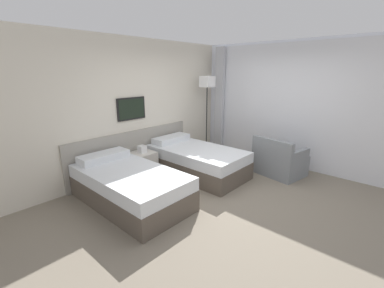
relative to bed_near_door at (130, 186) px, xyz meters
name	(u,v)px	position (x,y,z in m)	size (l,w,h in m)	color
ground_plane	(230,194)	(1.30, -1.07, -0.28)	(16.00, 16.00, 0.00)	slate
wall_headboard	(148,109)	(1.27, 1.05, 1.01)	(10.00, 0.10, 2.70)	beige
wall_window	(291,106)	(3.42, -1.17, 1.06)	(0.21, 4.60, 2.70)	white
bed_near_door	(130,186)	(0.00, 0.00, 0.00)	(1.08, 2.00, 0.68)	brown
bed_near_window	(196,160)	(1.64, 0.00, 0.00)	(1.08, 2.00, 0.68)	brown
nightstand	(143,164)	(0.82, 0.72, -0.03)	(0.46, 0.44, 0.64)	beige
floor_lamp	(207,87)	(2.71, 0.61, 1.41)	(0.28, 0.28, 1.95)	black
armchair	(279,162)	(2.74, -1.29, -0.01)	(0.87, 1.01, 0.79)	gray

